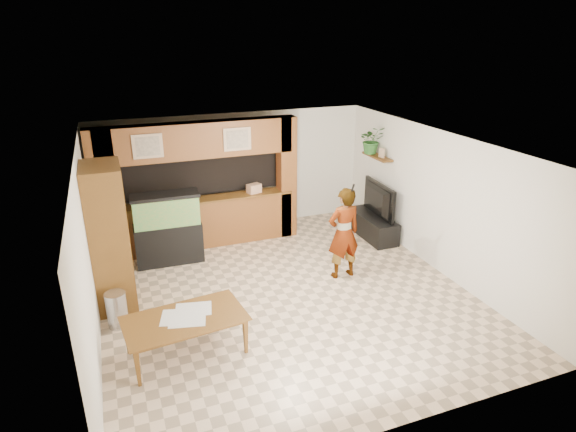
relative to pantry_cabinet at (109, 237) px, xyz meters
name	(u,v)px	position (x,y,z in m)	size (l,w,h in m)	color
floor	(285,293)	(2.70, -0.75, -1.18)	(6.50, 6.50, 0.00)	#D0B291
ceiling	(285,145)	(2.70, -0.75, 1.42)	(6.50, 6.50, 0.00)	white
wall_back	(234,172)	(2.70, 2.50, 0.12)	(6.00, 6.00, 0.00)	white
wall_left	(88,252)	(-0.30, -0.75, 0.12)	(6.50, 6.50, 0.00)	white
wall_right	(438,202)	(5.70, -0.75, 0.12)	(6.50, 6.50, 0.00)	white
partition	(196,184)	(1.75, 1.89, 0.13)	(4.20, 0.99, 2.60)	brown
wall_clock	(84,191)	(-0.27, 0.25, 0.72)	(0.05, 0.25, 0.25)	black
wall_shelf	(377,157)	(5.55, 1.20, 0.52)	(0.25, 0.90, 0.04)	brown
pantry_cabinet	(109,237)	(0.00, 0.00, 0.00)	(0.59, 0.97, 2.36)	brown
trash_can	(117,310)	(-0.03, -0.73, -0.90)	(0.31, 0.31, 0.57)	#B2B2B7
aquarium	(168,229)	(1.03, 1.20, -0.50)	(1.26, 0.47, 1.40)	black
tv_stand	(372,226)	(5.35, 0.89, -0.94)	(0.53, 1.43, 0.48)	black
television	(374,200)	(5.35, 0.89, -0.34)	(1.25, 0.16, 0.72)	black
photo_frame	(382,153)	(5.55, 1.04, 0.64)	(0.03, 0.15, 0.20)	tan
potted_plant	(372,140)	(5.52, 1.42, 0.84)	(0.54, 0.46, 0.60)	#285E25
person	(344,233)	(3.91, -0.51, -0.33)	(0.62, 0.41, 1.70)	#947551
microphone	(353,188)	(3.96, -0.67, 0.56)	(0.03, 0.03, 0.15)	black
dining_table	(187,337)	(0.85, -1.81, -0.89)	(1.64, 0.91, 0.58)	brown
newspaper_a	(182,317)	(0.81, -1.74, -0.60)	(0.56, 0.40, 0.01)	silver
newspaper_b	(187,320)	(0.87, -1.84, -0.60)	(0.49, 0.36, 0.01)	silver
newspaper_c	(193,309)	(1.00, -1.61, -0.60)	(0.50, 0.36, 0.01)	silver
counter_box	(254,188)	(2.92, 1.70, -0.05)	(0.28, 0.19, 0.19)	tan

